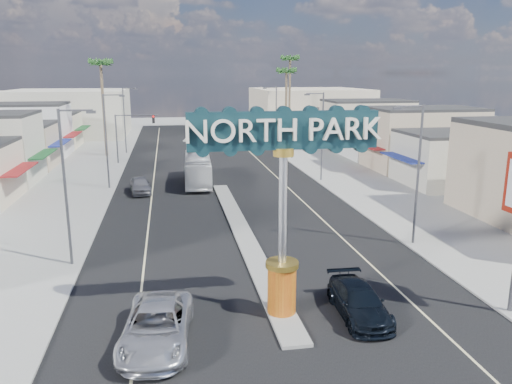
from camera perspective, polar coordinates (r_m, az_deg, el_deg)
name	(u,v)px	position (r m, az deg, el deg)	size (l,w,h in m)	color
ground	(219,185)	(49.97, -4.25, 0.84)	(160.00, 160.00, 0.00)	gray
road	(219,185)	(49.97, -4.25, 0.84)	(20.00, 120.00, 0.01)	black
median_island	(243,233)	(34.61, -1.52, -4.72)	(1.30, 30.00, 0.16)	gray
sidewalk_left	(72,190)	(50.56, -20.24, 0.25)	(8.00, 120.00, 0.12)	gray
sidewalk_right	(352,179)	(53.17, 10.93, 1.46)	(8.00, 120.00, 0.12)	gray
storefront_row_left	(0,143)	(64.93, -27.23, 4.99)	(12.00, 42.00, 6.00)	beige
storefront_row_right	(390,134)	(68.41, 15.06, 6.37)	(12.00, 42.00, 6.00)	#B7B29E
backdrop_far_left	(69,113)	(95.35, -20.62, 8.45)	(20.00, 20.00, 8.00)	#B7B29E
backdrop_far_right	(309,110)	(97.55, 6.03, 9.32)	(20.00, 20.00, 8.00)	beige
gateway_sign	(283,190)	(21.65, 3.12, 0.24)	(8.20, 1.50, 9.15)	#BD310E
traffic_signal_left	(131,129)	(63.03, -14.05, 7.03)	(5.09, 0.45, 6.00)	#47474C
traffic_signal_right	(279,126)	(64.42, 2.60, 7.54)	(5.09, 0.45, 6.00)	#47474C
streetlight_l_near	(68,180)	(29.65, -20.73, 1.29)	(2.03, 0.22, 9.00)	#47474C
streetlight_l_mid	(108,136)	(49.20, -16.60, 6.11)	(2.03, 0.22, 9.00)	#47474C
streetlight_l_far	(126,117)	(71.00, -14.69, 8.31)	(2.03, 0.22, 9.00)	#47474C
streetlight_r_near	(416,168)	(32.88, 17.83, 2.63)	(2.03, 0.22, 9.00)	#47474C
streetlight_r_mid	(321,132)	(51.21, 7.42, 6.82)	(2.03, 0.22, 9.00)	#47474C
streetlight_r_far	(275,115)	(72.40, 2.19, 8.82)	(2.03, 0.22, 9.00)	#47474C
palm_left_far	(101,68)	(69.03, -17.32, 13.37)	(2.60, 2.60, 13.10)	brown
palm_right_mid	(287,75)	(76.64, 3.51, 13.21)	(2.60, 2.60, 12.10)	brown
palm_right_far	(290,63)	(82.96, 3.92, 14.45)	(2.60, 2.60, 14.10)	brown
suv_left	(157,326)	(21.43, -11.28, -14.81)	(2.69, 5.84, 1.62)	silver
suv_right	(359,302)	(23.74, 11.69, -12.17)	(2.00, 4.91, 1.43)	black
car_parked_left	(140,185)	(47.42, -13.09, 0.76)	(1.78, 4.41, 1.50)	slate
city_bus	(198,169)	(50.72, -6.67, 2.67)	(2.48, 10.59, 2.95)	silver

